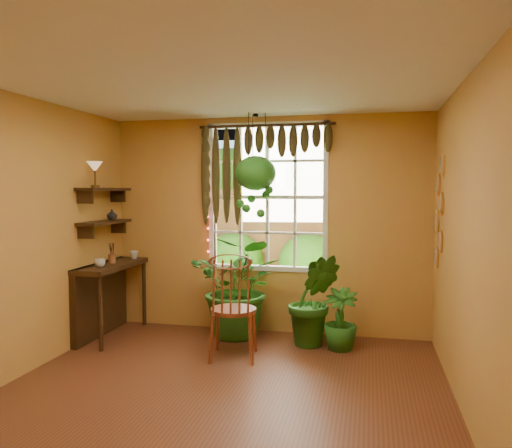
{
  "coord_description": "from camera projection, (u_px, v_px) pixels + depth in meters",
  "views": [
    {
      "loc": [
        1.26,
        -3.87,
        1.8
      ],
      "look_at": [
        0.11,
        1.15,
        1.44
      ],
      "focal_mm": 35.0,
      "sensor_mm": 36.0,
      "label": 1
    }
  ],
  "objects": [
    {
      "name": "windsor_chair",
      "position": [
        233.0,
        323.0,
        5.29
      ],
      "size": [
        0.55,
        0.58,
        1.31
      ],
      "rotation": [
        0.0,
        0.0,
        0.14
      ],
      "color": "brown",
      "rests_on": "floor"
    },
    {
      "name": "shelf_lower",
      "position": [
        105.0,
        222.0,
        6.04
      ],
      "size": [
        0.25,
        0.9,
        0.04
      ],
      "primitive_type": "cube",
      "color": "#34200E",
      "rests_on": "wall_left"
    },
    {
      "name": "wall_plates",
      "position": [
        439.0,
        213.0,
        5.36
      ],
      "size": [
        0.04,
        0.32,
        1.1
      ],
      "primitive_type": null,
      "color": "#FFF2D0",
      "rests_on": "wall_right"
    },
    {
      "name": "cup_b",
      "position": [
        134.0,
        255.0,
        6.47
      ],
      "size": [
        0.14,
        0.14,
        0.1
      ],
      "primitive_type": "imported",
      "rotation": [
        0.0,
        0.0,
        -0.35
      ],
      "color": "beige",
      "rests_on": "counter_ledge"
    },
    {
      "name": "wall_back",
      "position": [
        267.0,
        225.0,
        6.26
      ],
      "size": [
        4.0,
        0.0,
        4.0
      ],
      "primitive_type": "plane",
      "rotation": [
        1.57,
        0.0,
        0.0
      ],
      "color": "#BC7F40",
      "rests_on": "floor"
    },
    {
      "name": "cup_a",
      "position": [
        100.0,
        263.0,
        5.76
      ],
      "size": [
        0.14,
        0.14,
        0.09
      ],
      "primitive_type": "imported",
      "rotation": [
        0.0,
        0.0,
        -0.15
      ],
      "color": "silver",
      "rests_on": "counter_ledge"
    },
    {
      "name": "string_lights",
      "position": [
        208.0,
        193.0,
        6.34
      ],
      "size": [
        0.03,
        0.03,
        1.54
      ],
      "primitive_type": null,
      "color": "#FF2633",
      "rests_on": "window"
    },
    {
      "name": "valance_vine",
      "position": [
        259.0,
        150.0,
        6.13
      ],
      "size": [
        1.7,
        0.12,
        1.1
      ],
      "color": "#34200E",
      "rests_on": "window"
    },
    {
      "name": "wall_left",
      "position": [
        1.0,
        239.0,
        4.52
      ],
      "size": [
        0.0,
        4.5,
        4.5
      ],
      "primitive_type": "plane",
      "rotation": [
        1.57,
        0.0,
        1.57
      ],
      "color": "#BC7F40",
      "rests_on": "floor"
    },
    {
      "name": "backyard",
      "position": [
        321.0,
        213.0,
        10.71
      ],
      "size": [
        14.0,
        10.0,
        12.0
      ],
      "color": "#2B5117",
      "rests_on": "ground"
    },
    {
      "name": "shelf_upper",
      "position": [
        104.0,
        189.0,
        6.01
      ],
      "size": [
        0.25,
        0.9,
        0.04
      ],
      "primitive_type": "cube",
      "color": "#34200E",
      "rests_on": "wall_left"
    },
    {
      "name": "potted_plant_right",
      "position": [
        340.0,
        319.0,
        5.59
      ],
      "size": [
        0.42,
        0.42,
        0.69
      ],
      "primitive_type": "imported",
      "rotation": [
        0.0,
        0.0,
        -0.1
      ],
      "color": "#175115",
      "rests_on": "floor"
    },
    {
      "name": "hanging_basket",
      "position": [
        256.0,
        177.0,
        5.98
      ],
      "size": [
        0.49,
        0.49,
        1.25
      ],
      "color": "black",
      "rests_on": "ceiling"
    },
    {
      "name": "counter_ledge",
      "position": [
        104.0,
        291.0,
        6.11
      ],
      "size": [
        0.4,
        1.2,
        0.9
      ],
      "color": "#34200E",
      "rests_on": "floor"
    },
    {
      "name": "shelf_vase",
      "position": [
        112.0,
        215.0,
        6.19
      ],
      "size": [
        0.14,
        0.14,
        0.13
      ],
      "primitive_type": "imported",
      "rotation": [
        0.0,
        0.0,
        -0.09
      ],
      "color": "#B2AD99",
      "rests_on": "shelf_lower"
    },
    {
      "name": "ceiling",
      "position": [
        211.0,
        76.0,
        3.98
      ],
      "size": [
        4.5,
        4.5,
        0.0
      ],
      "primitive_type": "plane",
      "rotation": [
        3.14,
        0.0,
        0.0
      ],
      "color": "white",
      "rests_on": "wall_back"
    },
    {
      "name": "potted_plant_mid",
      "position": [
        314.0,
        300.0,
        5.71
      ],
      "size": [
        0.65,
        0.56,
        1.07
      ],
      "primitive_type": "imported",
      "rotation": [
        0.0,
        0.0,
        0.16
      ],
      "color": "#175115",
      "rests_on": "floor"
    },
    {
      "name": "potted_plant_left",
      "position": [
        240.0,
        286.0,
        6.06
      ],
      "size": [
        1.22,
        1.09,
        1.24
      ],
      "primitive_type": "imported",
      "rotation": [
        0.0,
        0.0,
        -0.11
      ],
      "color": "#175115",
      "rests_on": "floor"
    },
    {
      "name": "brush_jar",
      "position": [
        112.0,
        253.0,
        6.07
      ],
      "size": [
        0.09,
        0.09,
        0.32
      ],
      "color": "brown",
      "rests_on": "counter_ledge"
    },
    {
      "name": "window",
      "position": [
        268.0,
        197.0,
        6.27
      ],
      "size": [
        1.52,
        0.1,
        1.86
      ],
      "color": "white",
      "rests_on": "wall_back"
    },
    {
      "name": "wall_right",
      "position": [
        474.0,
        251.0,
        3.63
      ],
      "size": [
        0.0,
        4.5,
        4.5
      ],
      "primitive_type": "plane",
      "rotation": [
        1.57,
        0.0,
        -1.57
      ],
      "color": "#BC7F40",
      "rests_on": "floor"
    },
    {
      "name": "floor",
      "position": [
        213.0,
        405.0,
        4.17
      ],
      "size": [
        4.5,
        4.5,
        0.0
      ],
      "primitive_type": "plane",
      "color": "brown",
      "rests_on": "ground"
    },
    {
      "name": "tiffany_lamp",
      "position": [
        95.0,
        168.0,
        5.77
      ],
      "size": [
        0.18,
        0.18,
        0.3
      ],
      "color": "brown",
      "rests_on": "shelf_upper"
    }
  ]
}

